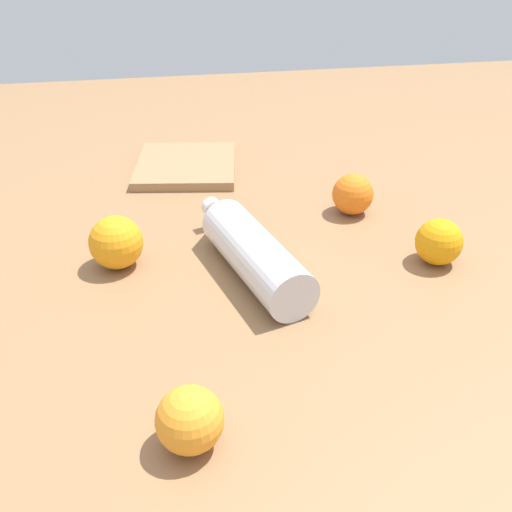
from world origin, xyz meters
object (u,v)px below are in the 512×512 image
Objects in this scene: water_bottle at (250,249)px; orange_1 at (190,420)px; cutting_board at (186,165)px; orange_0 at (439,242)px; orange_2 at (116,242)px; orange_3 at (353,194)px.

water_bottle is 4.30× the size of orange_1.
orange_0 is at bearing 48.27° from cutting_board.
cutting_board is (-0.71, 0.05, -0.03)m from orange_1.
water_bottle is 0.29m from orange_0.
orange_1 is 0.87× the size of orange_2.
orange_0 and orange_1 have the same top height.
orange_1 is 0.33× the size of cutting_board.
orange_2 reaches higher than cutting_board.
orange_2 is 0.38× the size of cutting_board.
water_bottle is at bearing 18.01° from cutting_board.
orange_2 reaches higher than orange_0.
water_bottle is at bearing -53.56° from orange_3.
cutting_board is at bearing 159.66° from orange_2.
orange_0 is 0.48m from orange_2.
orange_1 is 0.57m from orange_3.
orange_2 is (-0.08, -0.48, 0.00)m from orange_0.
water_bottle is at bearing 160.12° from orange_1.
water_bottle is 3.74× the size of orange_2.
orange_2 is (-0.05, -0.19, 0.00)m from water_bottle.
cutting_board is (-0.35, 0.13, -0.03)m from orange_2.
orange_3 is at bearing -157.18° from orange_0.
orange_0 is 0.20m from orange_3.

